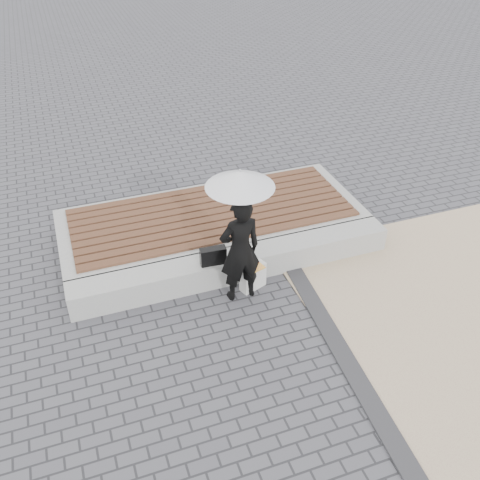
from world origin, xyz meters
name	(u,v)px	position (x,y,z in m)	size (l,w,h in m)	color
ground	(276,347)	(0.00, 0.00, 0.00)	(80.00, 80.00, 0.00)	#47474C
edging_band	(345,358)	(0.75, -0.50, 0.02)	(0.25, 5.20, 0.04)	#2F2F31
seating_ledge	(236,265)	(0.00, 1.60, 0.20)	(5.00, 0.45, 0.40)	#A0A09B
timber_platform	(212,223)	(0.00, 2.80, 0.20)	(5.00, 2.00, 0.40)	#A3A29D
timber_decking	(212,212)	(0.00, 2.80, 0.42)	(4.60, 1.80, 0.04)	brown
woman	(240,250)	(-0.10, 1.13, 0.83)	(0.60, 0.40, 1.65)	black
parasol	(240,179)	(-0.10, 1.13, 1.95)	(0.91, 0.91, 1.16)	silver
handbag	(213,256)	(-0.38, 1.50, 0.53)	(0.38, 0.13, 0.27)	black
canvas_tote	(253,277)	(0.14, 1.23, 0.21)	(0.39, 0.16, 0.41)	white
magazine	(254,268)	(0.14, 1.18, 0.42)	(0.28, 0.20, 0.01)	#FF583F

